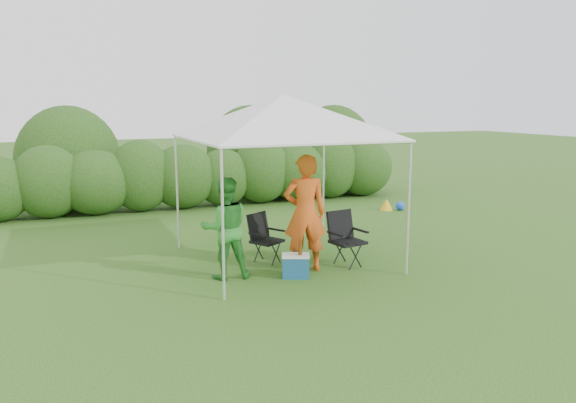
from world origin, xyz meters
name	(u,v)px	position (x,y,z in m)	size (l,w,h in m)	color
ground	(295,268)	(0.00, 0.00, 0.00)	(70.00, 70.00, 0.00)	#39651F
hedge	(208,175)	(0.13, 6.00, 0.83)	(11.18, 1.53, 1.80)	#2C5219
canopy	(283,117)	(0.00, 0.50, 2.46)	(3.10, 3.10, 2.83)	silver
chair_right	(345,235)	(0.86, -0.11, 0.51)	(0.63, 0.59, 0.91)	black
chair_left	(263,235)	(-0.34, 0.56, 0.48)	(0.65, 0.64, 0.84)	black
man	(305,213)	(0.11, -0.16, 0.95)	(0.69, 0.45, 1.90)	#DF5319
woman	(225,228)	(-1.19, -0.05, 0.79)	(0.77, 0.60, 1.58)	#2D862C
cooler	(296,266)	(-0.18, -0.44, 0.18)	(0.51, 0.45, 0.36)	#1B507F
bottle	(300,247)	(-0.12, -0.48, 0.48)	(0.06, 0.06, 0.24)	#592D0C
lawn_toy	(390,205)	(4.25, 3.72, 0.13)	(0.56, 0.47, 0.28)	yellow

